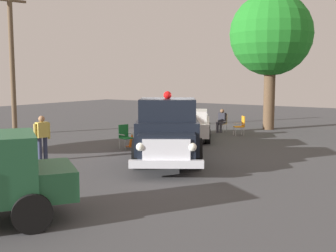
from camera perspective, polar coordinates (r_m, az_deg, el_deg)
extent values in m
plane|color=#424244|center=(16.13, 0.54, -4.30)|extent=(60.00, 60.00, 0.00)
cylinder|color=black|center=(14.15, 3.95, -3.74)|extent=(1.05, 0.83, 1.04)
cylinder|color=black|center=(14.18, -4.16, -3.72)|extent=(1.05, 0.83, 1.04)
cylinder|color=black|center=(17.60, 3.34, -1.67)|extent=(1.05, 0.83, 1.04)
cylinder|color=black|center=(17.63, -3.17, -1.65)|extent=(1.05, 0.83, 1.04)
cube|color=black|center=(15.78, 0.00, -0.69)|extent=(5.26, 4.41, 1.10)
cube|color=black|center=(12.98, -0.19, -2.89)|extent=(1.71, 1.97, 0.84)
cube|color=black|center=(14.54, -0.07, 2.24)|extent=(2.46, 2.52, 0.76)
cube|color=#B21914|center=(17.24, 0.08, 2.45)|extent=(2.49, 2.57, 0.60)
cube|color=silver|center=(12.53, -0.23, -3.23)|extent=(0.88, 1.28, 0.64)
cube|color=silver|center=(12.52, -0.24, -5.20)|extent=(1.37, 2.00, 0.24)
sphere|color=white|center=(12.53, 3.34, -2.87)|extent=(0.36, 0.36, 0.26)
sphere|color=white|center=(12.56, -3.79, -2.85)|extent=(0.36, 0.36, 0.26)
sphere|color=red|center=(14.51, -0.07, 4.21)|extent=(0.39, 0.39, 0.28)
cylinder|color=black|center=(22.42, 1.21, -0.31)|extent=(0.72, 0.55, 0.68)
cylinder|color=black|center=(22.36, 5.41, -0.35)|extent=(0.72, 0.55, 0.68)
cylinder|color=black|center=(19.55, 0.59, -1.35)|extent=(0.72, 0.55, 0.68)
cylinder|color=black|center=(19.49, 5.41, -1.40)|extent=(0.72, 0.55, 0.68)
cube|color=white|center=(20.90, 3.17, -0.06)|extent=(4.55, 3.56, 0.64)
cube|color=white|center=(22.30, 3.32, 1.30)|extent=(2.01, 2.11, 0.20)
cube|color=white|center=(20.54, 3.14, 1.40)|extent=(2.41, 2.27, 0.56)
cube|color=silver|center=(23.09, 3.37, 0.04)|extent=(1.03, 1.75, 0.20)
cylinder|color=black|center=(10.58, -18.63, -8.34)|extent=(0.82, 0.69, 0.80)
cylinder|color=black|center=(8.90, -18.00, -11.20)|extent=(0.82, 0.69, 0.80)
cube|color=#235B38|center=(9.67, -15.45, -7.09)|extent=(1.71, 1.91, 0.64)
cylinder|color=#B7BABF|center=(23.32, 7.51, -0.39)|extent=(0.03, 0.03, 0.44)
cylinder|color=#B7BABF|center=(23.52, 6.55, -0.31)|extent=(0.03, 0.03, 0.44)
cylinder|color=#B7BABF|center=(23.72, 7.99, -0.28)|extent=(0.03, 0.03, 0.44)
cylinder|color=#B7BABF|center=(23.91, 7.04, -0.20)|extent=(0.03, 0.03, 0.44)
cube|color=beige|center=(23.59, 7.28, 0.27)|extent=(0.48, 0.48, 0.04)
cube|color=beige|center=(23.77, 7.55, 1.01)|extent=(0.04, 0.48, 0.56)
cube|color=#B7BABF|center=(23.47, 7.81, 0.64)|extent=(0.44, 0.04, 0.03)
cube|color=#B7BABF|center=(23.68, 6.77, 0.71)|extent=(0.44, 0.04, 0.03)
cylinder|color=#B7BABF|center=(22.18, 9.20, -0.78)|extent=(0.04, 0.04, 0.44)
cylinder|color=#B7BABF|center=(22.60, 8.90, -0.64)|extent=(0.04, 0.04, 0.44)
cylinder|color=#B7BABF|center=(22.30, 10.29, -0.76)|extent=(0.04, 0.04, 0.44)
cylinder|color=#B7BABF|center=(22.72, 9.97, -0.62)|extent=(0.04, 0.04, 0.44)
cube|color=orange|center=(22.42, 9.60, -0.10)|extent=(0.68, 0.68, 0.04)
cube|color=orange|center=(22.45, 10.20, 0.63)|extent=(0.40, 0.34, 0.56)
cube|color=#B7BABF|center=(22.17, 9.78, 0.25)|extent=(0.31, 0.36, 0.03)
cube|color=#B7BABF|center=(22.63, 9.44, 0.38)|extent=(0.31, 0.36, 0.03)
cylinder|color=#B7BABF|center=(18.12, -4.68, -2.40)|extent=(0.04, 0.04, 0.44)
cylinder|color=#B7BABF|center=(17.88, -5.85, -2.53)|extent=(0.04, 0.04, 0.44)
cylinder|color=#B7BABF|center=(18.48, -5.45, -2.23)|extent=(0.04, 0.04, 0.44)
cylinder|color=#B7BABF|center=(18.24, -6.61, -2.36)|extent=(0.04, 0.04, 0.44)
cube|color=#1E7F38|center=(18.14, -5.66, -1.64)|extent=(0.60, 0.60, 0.04)
cube|color=#1E7F38|center=(18.30, -6.08, -0.67)|extent=(0.47, 0.18, 0.56)
cube|color=#B7BABF|center=(18.25, -5.03, -1.06)|extent=(0.17, 0.43, 0.03)
cube|color=#B7BABF|center=(17.99, -6.30, -1.19)|extent=(0.17, 0.43, 0.03)
cylinder|color=#383842|center=(23.33, 7.20, -0.37)|extent=(0.13, 0.13, 0.45)
cylinder|color=#383842|center=(23.42, 6.76, -0.33)|extent=(0.13, 0.13, 0.45)
cube|color=#383842|center=(23.44, 7.38, 0.37)|extent=(0.44, 0.15, 0.13)
cube|color=#383842|center=(23.53, 6.95, 0.40)|extent=(0.44, 0.15, 0.13)
cube|color=#26262D|center=(23.63, 7.39, 1.15)|extent=(0.22, 0.40, 0.54)
sphere|color=brown|center=(23.58, 7.38, 2.04)|extent=(0.22, 0.22, 0.22)
cylinder|color=#2D334C|center=(16.11, -16.34, -3.00)|extent=(0.18, 0.18, 0.88)
cylinder|color=#2D334C|center=(16.02, -17.04, -3.08)|extent=(0.18, 0.18, 0.88)
cube|color=gold|center=(15.96, -16.78, -0.49)|extent=(0.47, 0.35, 0.56)
cylinder|color=gold|center=(16.09, -15.91, -0.62)|extent=(0.12, 0.12, 0.60)
cylinder|color=gold|center=(15.85, -17.64, -0.79)|extent=(0.12, 0.12, 0.60)
sphere|color=#9E704C|center=(15.92, -16.82, 0.94)|extent=(0.28, 0.28, 0.23)
cylinder|color=brown|center=(25.24, 13.61, 3.91)|extent=(0.65, 0.65, 3.85)
sphere|color=#1F7822|center=(25.33, 13.84, 12.04)|extent=(4.74, 4.74, 4.74)
cylinder|color=brown|center=(23.83, -20.45, 8.06)|extent=(0.26, 0.26, 7.62)
cube|color=brown|center=(24.15, -20.77, 15.69)|extent=(1.64, 0.70, 0.12)
cube|color=orange|center=(18.68, -4.91, -2.75)|extent=(0.40, 0.40, 0.04)
cone|color=orange|center=(18.63, -4.92, -1.79)|extent=(0.32, 0.32, 0.60)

